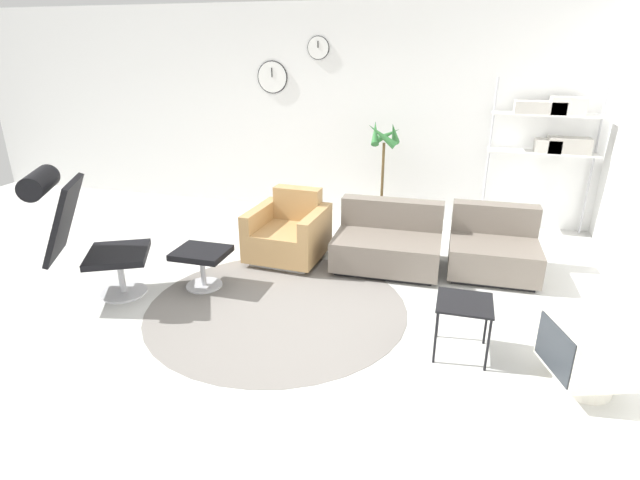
# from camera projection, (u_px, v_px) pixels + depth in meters

# --- Properties ---
(ground_plane) EXTENTS (12.00, 12.00, 0.00)m
(ground_plane) POSITION_uv_depth(u_px,v_px,m) (277.00, 299.00, 4.75)
(ground_plane) COLOR silver
(wall_back) EXTENTS (12.00, 0.09, 2.80)m
(wall_back) POSITION_uv_depth(u_px,v_px,m) (347.00, 112.00, 6.82)
(wall_back) COLOR white
(wall_back) RESTS_ON ground_plane
(round_rug) EXTENTS (2.39, 2.39, 0.01)m
(round_rug) POSITION_uv_depth(u_px,v_px,m) (277.00, 307.00, 4.61)
(round_rug) COLOR slate
(round_rug) RESTS_ON ground_plane
(lounge_chair) EXTENTS (1.08, 0.93, 1.25)m
(lounge_chair) POSITION_uv_depth(u_px,v_px,m) (76.00, 223.00, 4.54)
(lounge_chair) COLOR #BCBCC1
(lounge_chair) RESTS_ON ground_plane
(ottoman) EXTENTS (0.51, 0.43, 0.40)m
(ottoman) POSITION_uv_depth(u_px,v_px,m) (202.00, 259.00, 4.90)
(ottoman) COLOR #BCBCC1
(ottoman) RESTS_ON ground_plane
(armchair_red) EXTENTS (0.83, 0.86, 0.75)m
(armchair_red) POSITION_uv_depth(u_px,v_px,m) (289.00, 235.00, 5.59)
(armchair_red) COLOR silver
(armchair_red) RESTS_ON ground_plane
(couch_low) EXTENTS (1.13, 0.83, 0.68)m
(couch_low) POSITION_uv_depth(u_px,v_px,m) (388.00, 244.00, 5.40)
(couch_low) COLOR black
(couch_low) RESTS_ON ground_plane
(couch_second) EXTENTS (0.91, 0.83, 0.68)m
(couch_second) POSITION_uv_depth(u_px,v_px,m) (493.00, 250.00, 5.24)
(couch_second) COLOR black
(couch_second) RESTS_ON ground_plane
(side_table) EXTENTS (0.41, 0.41, 0.45)m
(side_table) POSITION_uv_depth(u_px,v_px,m) (464.00, 308.00, 3.78)
(side_table) COLOR black
(side_table) RESTS_ON ground_plane
(crt_television) EXTENTS (0.65, 0.65, 0.53)m
(crt_television) POSITION_uv_depth(u_px,v_px,m) (589.00, 353.00, 3.42)
(crt_television) COLOR beige
(crt_television) RESTS_ON ground_plane
(potted_plant) EXTENTS (0.39, 0.44, 1.41)m
(potted_plant) POSITION_uv_depth(u_px,v_px,m) (382.00, 195.00, 6.47)
(potted_plant) COLOR silver
(potted_plant) RESTS_ON ground_plane
(shelf_unit) EXTENTS (1.28, 0.28, 1.90)m
(shelf_unit) POSITION_uv_depth(u_px,v_px,m) (554.00, 128.00, 5.96)
(shelf_unit) COLOR #BCBCC1
(shelf_unit) RESTS_ON ground_plane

